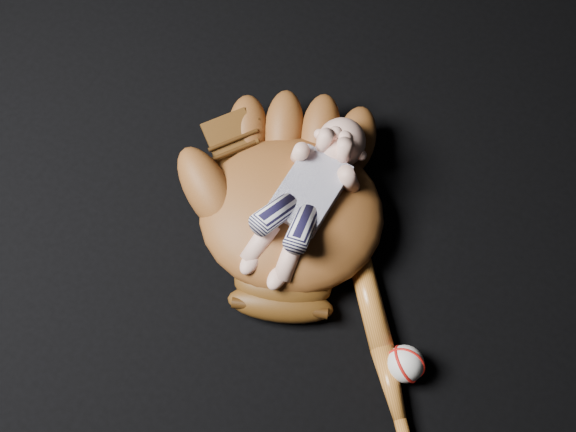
{
  "coord_description": "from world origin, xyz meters",
  "views": [
    {
      "loc": [
        0.27,
        -0.41,
        1.39
      ],
      "look_at": [
        0.0,
        0.1,
        0.09
      ],
      "focal_mm": 45.0,
      "sensor_mm": 36.0,
      "label": 1
    }
  ],
  "objects_px": {
    "baseball_bat": "(386,363)",
    "baseball_glove": "(291,210)",
    "newborn_baby": "(302,201)",
    "baseball": "(405,364)"
  },
  "relations": [
    {
      "from": "baseball_glove",
      "to": "baseball",
      "type": "xyz_separation_m",
      "value": [
        0.33,
        -0.16,
        -0.05
      ]
    },
    {
      "from": "baseball_glove",
      "to": "baseball_bat",
      "type": "relative_size",
      "value": 1.04
    },
    {
      "from": "newborn_baby",
      "to": "baseball",
      "type": "relative_size",
      "value": 5.19
    },
    {
      "from": "baseball_bat",
      "to": "baseball",
      "type": "height_order",
      "value": "baseball"
    },
    {
      "from": "newborn_baby",
      "to": "baseball_bat",
      "type": "relative_size",
      "value": 0.74
    },
    {
      "from": "baseball_bat",
      "to": "baseball_glove",
      "type": "bearing_deg",
      "value": 149.32
    },
    {
      "from": "baseball_glove",
      "to": "newborn_baby",
      "type": "relative_size",
      "value": 1.42
    },
    {
      "from": "newborn_baby",
      "to": "baseball",
      "type": "distance_m",
      "value": 0.36
    },
    {
      "from": "baseball_glove",
      "to": "baseball_bat",
      "type": "bearing_deg",
      "value": -51.82
    },
    {
      "from": "newborn_baby",
      "to": "baseball_bat",
      "type": "xyz_separation_m",
      "value": [
        0.28,
        -0.18,
        -0.11
      ]
    }
  ]
}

